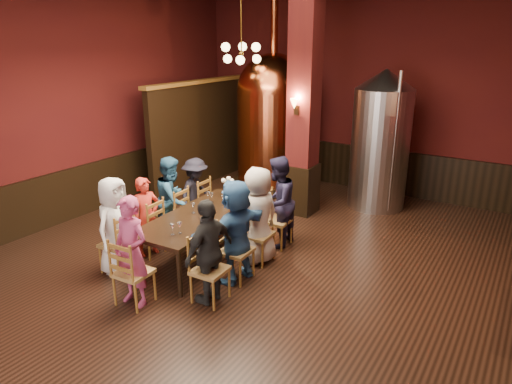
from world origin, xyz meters
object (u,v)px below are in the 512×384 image
Objects in this scene: dining_table at (201,218)px; person_0 at (115,226)px; person_1 at (147,217)px; person_2 at (172,199)px; rose_vase at (227,184)px; steel_vessel at (381,140)px; copper_kettle at (273,120)px.

person_0 is (-0.80, -1.04, 0.06)m from dining_table.
person_1 is at bearing -6.76° from person_0.
person_0 is 0.68m from person_1.
person_2 is 4.14× the size of rose_vase.
dining_table is 1.63× the size of person_2.
steel_vessel reaches higher than dining_table.
copper_kettle is (-0.92, 3.82, 0.91)m from dining_table.
steel_vessel is at bearing 59.88° from rose_vase.
steel_vessel is at bearing -13.80° from person_1.
person_1 is 0.46× the size of steel_vessel.
person_1 is 3.61× the size of rose_vase.
steel_vessel is at bearing -57.54° from person_2.
copper_kettle reaches higher than person_2.
copper_kettle is (-0.12, 4.86, 0.85)m from person_0.
dining_table is 4.24m from steel_vessel.
person_0 is 1.33m from person_2.
rose_vase is (-0.13, 0.90, 0.30)m from dining_table.
dining_table is 1.86× the size of person_1.
person_0 is at bearing -108.95° from rose_vase.
copper_kettle reaches higher than steel_vessel.
dining_table is 1.31m from person_0.
person_2 is 0.34× the size of copper_kettle.
person_2 is at bearing 18.97° from person_1.
person_1 is at bearing -119.76° from steel_vessel.
dining_table is at bearing -131.27° from person_2.
person_2 is at bearing -140.28° from rose_vase.
dining_table is 1.63× the size of person_0.
copper_kettle is at bearing 105.10° from rose_vase.
person_0 is 0.34× the size of copper_kettle.
copper_kettle is at bearing -8.32° from person_0.
person_1 is (-0.83, -0.37, -0.03)m from dining_table.
dining_table is 0.91m from person_1.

